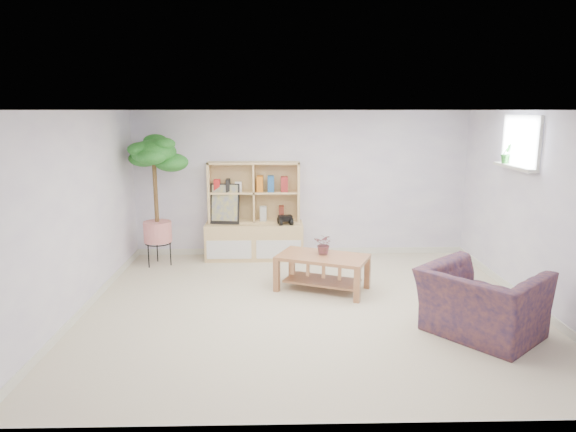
{
  "coord_description": "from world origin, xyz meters",
  "views": [
    {
      "loc": [
        -0.42,
        -5.93,
        2.4
      ],
      "look_at": [
        -0.26,
        0.4,
        1.09
      ],
      "focal_mm": 32.0,
      "sensor_mm": 36.0,
      "label": 1
    }
  ],
  "objects_px": {
    "storage_unit": "(254,211)",
    "coffee_table": "(322,273)",
    "armchair": "(482,298)",
    "floor_tree": "(156,201)"
  },
  "relations": [
    {
      "from": "storage_unit",
      "to": "coffee_table",
      "type": "height_order",
      "value": "storage_unit"
    },
    {
      "from": "armchair",
      "to": "storage_unit",
      "type": "bearing_deg",
      "value": -0.27
    },
    {
      "from": "storage_unit",
      "to": "coffee_table",
      "type": "relative_size",
      "value": 1.34
    },
    {
      "from": "floor_tree",
      "to": "armchair",
      "type": "height_order",
      "value": "floor_tree"
    },
    {
      "from": "storage_unit",
      "to": "armchair",
      "type": "xyz_separation_m",
      "value": [
        2.56,
        -3.02,
        -0.37
      ]
    },
    {
      "from": "coffee_table",
      "to": "floor_tree",
      "type": "distance_m",
      "value": 2.87
    },
    {
      "from": "storage_unit",
      "to": "floor_tree",
      "type": "xyz_separation_m",
      "value": [
        -1.49,
        -0.33,
        0.23
      ]
    },
    {
      "from": "floor_tree",
      "to": "armchair",
      "type": "relative_size",
      "value": 1.78
    },
    {
      "from": "storage_unit",
      "to": "armchair",
      "type": "distance_m",
      "value": 3.98
    },
    {
      "from": "storage_unit",
      "to": "armchair",
      "type": "relative_size",
      "value": 1.38
    }
  ]
}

